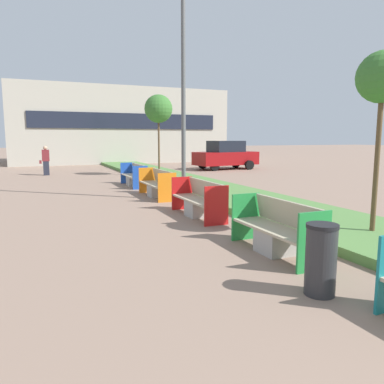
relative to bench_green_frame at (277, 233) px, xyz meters
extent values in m
cube|color=#568442|center=(2.26, 5.16, -0.28)|extent=(2.80, 120.00, 0.18)
cube|color=#B2AD9E|center=(3.06, 28.06, 2.69)|extent=(17.49, 8.07, 6.11)
cube|color=#1E2333|center=(3.06, 23.97, 2.99)|extent=(14.69, 0.08, 1.20)
cube|color=#ADA8A0|center=(-0.04, 0.00, -0.16)|extent=(0.52, 0.60, 0.42)
cube|color=#BCAD8E|center=(-0.04, 0.00, 0.07)|extent=(0.58, 1.97, 0.05)
cube|color=#BCAD8E|center=(0.23, 0.00, 0.33)|extent=(0.14, 1.89, 0.48)
cube|color=#238C3D|center=(-0.04, -1.01, 0.10)|extent=(0.62, 0.04, 0.94)
cube|color=#238C3D|center=(-0.04, 1.01, 0.10)|extent=(0.62, 0.04, 0.94)
cube|color=#ADA8A0|center=(-0.04, 3.42, -0.16)|extent=(0.52, 0.60, 0.42)
cube|color=#BCAD8E|center=(-0.04, 3.42, 0.07)|extent=(0.58, 2.17, 0.05)
cube|color=#BCAD8E|center=(0.23, 3.42, 0.33)|extent=(0.14, 2.09, 0.48)
cube|color=red|center=(-0.04, 2.32, 0.10)|extent=(0.62, 0.04, 0.94)
cube|color=red|center=(-0.04, 4.53, 0.10)|extent=(0.62, 0.04, 0.94)
cube|color=#ADA8A0|center=(-0.04, 6.99, -0.16)|extent=(0.52, 0.60, 0.42)
cube|color=#BCAD8E|center=(-0.04, 6.99, 0.07)|extent=(0.58, 2.28, 0.05)
cube|color=#BCAD8E|center=(0.23, 6.99, 0.33)|extent=(0.14, 2.19, 0.48)
cube|color=orange|center=(-0.04, 5.83, 0.10)|extent=(0.62, 0.04, 0.94)
cube|color=orange|center=(-0.04, 8.15, 0.10)|extent=(0.62, 0.04, 0.94)
cube|color=#ADA8A0|center=(-0.04, 10.23, -0.16)|extent=(0.52, 0.60, 0.42)
cube|color=#BCAD8E|center=(-0.04, 10.23, 0.07)|extent=(0.58, 2.18, 0.05)
cube|color=#BCAD8E|center=(0.23, 10.23, 0.33)|extent=(0.14, 2.09, 0.48)
cube|color=blue|center=(-0.04, 9.12, 0.10)|extent=(0.62, 0.04, 0.94)
cube|color=blue|center=(-0.04, 11.34, 0.10)|extent=(0.62, 0.04, 0.94)
cylinder|color=#2D2D30|center=(-0.54, -1.71, 0.08)|extent=(0.40, 0.40, 0.90)
cylinder|color=black|center=(-0.54, -1.71, 0.55)|extent=(0.41, 0.41, 0.05)
cylinder|color=#56595B|center=(0.61, 6.04, 3.95)|extent=(0.14, 0.14, 8.64)
cylinder|color=brown|center=(2.34, 0.02, 1.10)|extent=(0.10, 0.10, 2.92)
sphere|color=#38702D|center=(2.34, 0.02, 2.83)|extent=(0.99, 0.99, 0.99)
cylinder|color=brown|center=(2.34, 14.04, 1.22)|extent=(0.10, 0.10, 3.17)
sphere|color=#38702D|center=(2.34, 14.04, 3.22)|extent=(1.49, 1.49, 1.49)
cube|color=#232633|center=(-3.32, 16.72, 0.02)|extent=(0.30, 0.22, 0.78)
cube|color=maroon|center=(-3.32, 16.72, 0.73)|extent=(0.38, 0.24, 0.63)
sphere|color=tan|center=(-3.32, 16.72, 1.15)|extent=(0.22, 0.22, 0.22)
cube|color=maroon|center=(-3.60, 16.72, 0.37)|extent=(0.12, 0.20, 0.18)
cube|color=maroon|center=(7.72, 16.46, 0.35)|extent=(4.39, 2.27, 0.84)
cube|color=black|center=(7.72, 16.46, 1.13)|extent=(2.28, 1.80, 0.72)
cylinder|color=black|center=(8.98, 15.56, -0.07)|extent=(0.60, 0.20, 0.60)
cylinder|color=black|center=(8.98, 17.36, -0.07)|extent=(0.60, 0.20, 0.60)
cylinder|color=black|center=(6.46, 15.56, -0.07)|extent=(0.60, 0.20, 0.60)
cylinder|color=black|center=(6.46, 17.36, -0.07)|extent=(0.60, 0.20, 0.60)
camera|label=1|loc=(-3.90, -5.38, 1.67)|focal=35.00mm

